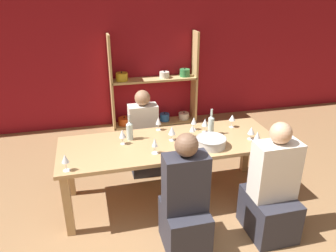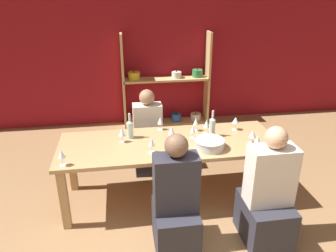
# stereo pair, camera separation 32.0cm
# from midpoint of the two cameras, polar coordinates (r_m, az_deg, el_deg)

# --- Properties ---
(wall_back_red) EXTENTS (8.80, 0.06, 2.70)m
(wall_back_red) POSITION_cam_midpoint_polar(r_m,az_deg,el_deg) (5.70, -7.90, 13.47)
(wall_back_red) COLOR maroon
(wall_back_red) RESTS_ON ground_plane
(shelf_unit) EXTENTS (1.50, 0.30, 1.60)m
(shelf_unit) POSITION_cam_midpoint_polar(r_m,az_deg,el_deg) (5.75, -4.12, 5.43)
(shelf_unit) COLOR tan
(shelf_unit) RESTS_ON ground_plane
(dining_table) EXTENTS (2.41, 0.86, 0.73)m
(dining_table) POSITION_cam_midpoint_polar(r_m,az_deg,el_deg) (3.64, -2.13, -4.03)
(dining_table) COLOR tan
(dining_table) RESTS_ON ground_plane
(mixing_bowl) EXTENTS (0.33, 0.33, 0.10)m
(mixing_bowl) POSITION_cam_midpoint_polar(r_m,az_deg,el_deg) (3.49, 4.92, -2.80)
(mixing_bowl) COLOR #B7BABC
(mixing_bowl) RESTS_ON dining_table
(wine_bottle_green) EXTENTS (0.07, 0.07, 0.31)m
(wine_bottle_green) POSITION_cam_midpoint_polar(r_m,az_deg,el_deg) (3.74, 5.09, 0.21)
(wine_bottle_green) COLOR #B2C6C1
(wine_bottle_green) RESTS_ON dining_table
(wine_bottle_dark) EXTENTS (0.07, 0.07, 0.30)m
(wine_bottle_dark) POSITION_cam_midpoint_polar(r_m,az_deg,el_deg) (3.66, -9.19, -0.74)
(wine_bottle_dark) COLOR #B2C6C1
(wine_bottle_dark) RESTS_ON dining_table
(wine_glass_white_a) EXTENTS (0.07, 0.07, 0.17)m
(wine_glass_white_a) POSITION_cam_midpoint_polar(r_m,az_deg,el_deg) (3.56, -10.51, -1.44)
(wine_glass_white_a) COLOR white
(wine_glass_white_a) RESTS_ON dining_table
(wine_glass_red_a) EXTENTS (0.07, 0.07, 0.16)m
(wine_glass_red_a) POSITION_cam_midpoint_polar(r_m,az_deg,el_deg) (3.85, -4.06, 0.80)
(wine_glass_red_a) COLOR white
(wine_glass_red_a) RESTS_ON dining_table
(wine_glass_red_b) EXTENTS (0.08, 0.08, 0.15)m
(wine_glass_red_b) POSITION_cam_midpoint_polar(r_m,az_deg,el_deg) (3.70, 11.93, -0.89)
(wine_glass_red_b) COLOR white
(wine_glass_red_b) RESTS_ON dining_table
(wine_glass_empty_a) EXTENTS (0.07, 0.07, 0.16)m
(wine_glass_empty_a) POSITION_cam_midpoint_polar(r_m,az_deg,el_deg) (3.57, 12.86, -1.72)
(wine_glass_empty_a) COLOR white
(wine_glass_empty_a) RESTS_ON dining_table
(wine_glass_white_b) EXTENTS (0.06, 0.06, 0.15)m
(wine_glass_white_b) POSITION_cam_midpoint_polar(r_m,az_deg,el_deg) (3.67, 1.79, -0.55)
(wine_glass_white_b) COLOR white
(wine_glass_white_b) RESTS_ON dining_table
(wine_glass_red_c) EXTENTS (0.07, 0.07, 0.17)m
(wine_glass_red_c) POSITION_cam_midpoint_polar(r_m,az_deg,el_deg) (3.80, 4.08, 0.54)
(wine_glass_red_c) COLOR white
(wine_glass_red_c) RESTS_ON dining_table
(wine_glass_red_d) EXTENTS (0.07, 0.07, 0.16)m
(wine_glass_red_d) POSITION_cam_midpoint_polar(r_m,az_deg,el_deg) (3.86, 2.18, 0.82)
(wine_glass_red_d) COLOR white
(wine_glass_red_d) RESTS_ON dining_table
(wine_glass_empty_b) EXTENTS (0.08, 0.08, 0.16)m
(wine_glass_empty_b) POSITION_cam_midpoint_polar(r_m,az_deg,el_deg) (3.97, 8.88, 1.36)
(wine_glass_empty_b) COLOR white
(wine_glass_empty_b) RESTS_ON dining_table
(wine_glass_empty_c) EXTENTS (0.08, 0.08, 0.17)m
(wine_glass_empty_c) POSITION_cam_midpoint_polar(r_m,az_deg,el_deg) (3.59, -1.85, -0.86)
(wine_glass_empty_c) COLOR white
(wine_glass_empty_c) RESTS_ON dining_table
(wine_glass_white_c) EXTENTS (0.07, 0.07, 0.17)m
(wine_glass_white_c) POSITION_cam_midpoint_polar(r_m,az_deg,el_deg) (3.33, -5.07, -3.03)
(wine_glass_white_c) COLOR white
(wine_glass_white_c) RESTS_ON dining_table
(wine_glass_empty_d) EXTENTS (0.08, 0.08, 0.18)m
(wine_glass_empty_d) POSITION_cam_midpoint_polar(r_m,az_deg,el_deg) (3.27, 0.09, -3.28)
(wine_glass_empty_d) COLOR white
(wine_glass_empty_d) RESTS_ON dining_table
(wine_glass_red_e) EXTENTS (0.07, 0.07, 0.17)m
(wine_glass_red_e) POSITION_cam_midpoint_polar(r_m,az_deg,el_deg) (3.21, -20.25, -5.51)
(wine_glass_red_e) COLOR white
(wine_glass_red_e) RESTS_ON dining_table
(cell_phone) EXTENTS (0.12, 0.17, 0.01)m
(cell_phone) POSITION_cam_midpoint_polar(r_m,az_deg,el_deg) (3.48, 0.36, -3.73)
(cell_phone) COLOR #1E2338
(cell_phone) RESTS_ON dining_table
(person_near_a) EXTENTS (0.43, 0.53, 1.20)m
(person_near_a) POSITION_cam_midpoint_polar(r_m,az_deg,el_deg) (3.36, 14.95, -11.62)
(person_near_a) COLOR #2D2D38
(person_near_a) RESTS_ON ground_plane
(person_far_a) EXTENTS (0.37, 0.46, 1.12)m
(person_far_a) POSITION_cam_midpoint_polar(r_m,az_deg,el_deg) (4.34, -6.34, -2.79)
(person_far_a) COLOR #2D2D38
(person_far_a) RESTS_ON ground_plane
(person_near_b) EXTENTS (0.40, 0.49, 1.19)m
(person_near_b) POSITION_cam_midpoint_polar(r_m,az_deg,el_deg) (3.09, -0.08, -14.22)
(person_near_b) COLOR #2D2D38
(person_near_b) RESTS_ON ground_plane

